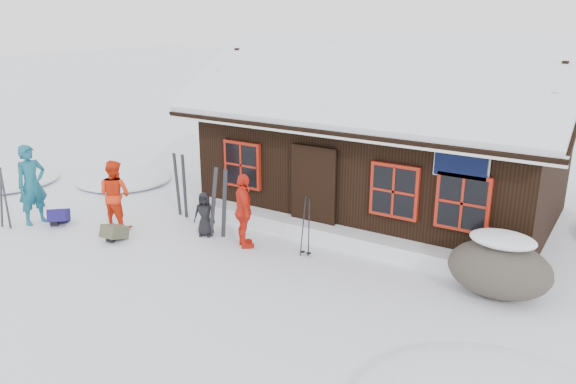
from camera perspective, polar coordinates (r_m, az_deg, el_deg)
name	(u,v)px	position (r m, az deg, el deg)	size (l,w,h in m)	color
ground	(215,262)	(11.57, -7.46, -7.10)	(120.00, 120.00, 0.00)	white
mountain_hut	(385,149)	(14.39, 9.87, 4.36)	(8.90, 6.09, 4.42)	black
snow_drift	(333,234)	(12.45, 4.56, -4.31)	(7.60, 0.60, 0.35)	white
snow_mounds	(330,249)	(12.13, 4.31, -5.80)	(20.60, 13.20, 0.48)	white
skier_teal	(32,185)	(14.59, -24.58, 0.68)	(0.70, 0.46, 1.92)	#16596B
skier_orange_left	(115,194)	(13.65, -17.18, -0.22)	(0.79, 0.62, 1.63)	red
skier_orange_right	(244,211)	(11.96, -4.51, -1.95)	(0.96, 0.40, 1.63)	red
skier_crouched	(205,214)	(12.78, -8.44, -2.24)	(0.50, 0.33, 1.02)	black
boulder	(499,267)	(10.69, 20.69, -7.15)	(1.81, 1.36, 1.06)	#504940
ski_pair_left	(3,200)	(14.57, -26.94, -0.69)	(0.54, 0.18, 1.53)	black
ski_pair_mid	(181,186)	(14.05, -10.83, 0.57)	(0.43, 0.09, 1.64)	black
ski_pair_right	(219,204)	(12.54, -7.04, -1.24)	(0.54, 0.18, 1.67)	black
ski_poles	(306,228)	(11.53, 1.83, -3.69)	(0.24, 0.12, 1.33)	black
backpack_blue	(59,218)	(14.52, -22.22, -2.48)	(0.42, 0.55, 0.30)	#191455
backpack_olive	(115,235)	(13.06, -17.18, -4.16)	(0.39, 0.52, 0.28)	#4D4C37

